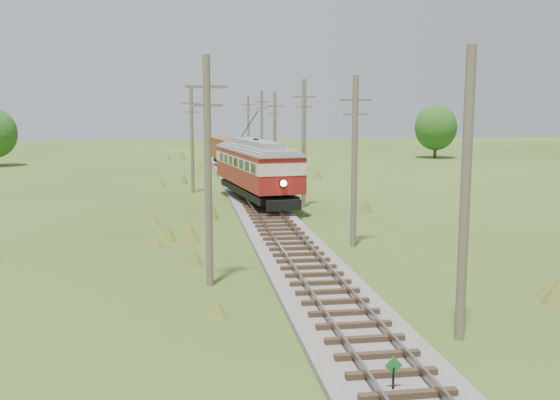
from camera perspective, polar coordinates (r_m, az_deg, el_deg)
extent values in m
cube|color=#605B54|center=(46.97, -2.37, -0.04)|extent=(3.60, 96.00, 0.25)
cube|color=#726659|center=(46.85, -3.24, 0.38)|extent=(0.08, 96.00, 0.17)
cube|color=#726659|center=(47.00, -1.50, 0.42)|extent=(0.08, 96.00, 0.17)
cube|color=#2D2116|center=(46.94, -2.37, 0.21)|extent=(2.40, 96.00, 0.16)
cylinder|color=black|center=(15.95, 10.30, -16.15)|extent=(0.06, 0.06, 0.80)
cube|color=#197429|center=(15.76, 10.35, -14.66)|extent=(0.45, 0.03, 0.45)
cube|color=black|center=(45.64, -2.21, 0.91)|extent=(4.41, 12.59, 0.50)
cube|color=maroon|center=(45.50, -2.21, 2.30)|extent=(5.03, 13.72, 1.23)
cube|color=beige|center=(45.41, -2.22, 3.56)|extent=(5.07, 13.79, 0.78)
cube|color=black|center=(45.41, -2.22, 3.56)|extent=(5.01, 13.20, 0.61)
cube|color=maroon|center=(45.37, -2.22, 4.27)|extent=(5.03, 13.72, 0.34)
cube|color=gray|center=(45.34, -2.23, 4.73)|extent=(5.11, 13.86, 0.42)
cube|color=gray|center=(45.32, -2.23, 5.21)|extent=(2.84, 10.15, 0.45)
sphere|color=#FFF2BF|center=(39.00, 0.32, 1.54)|extent=(0.40, 0.40, 0.40)
cylinder|color=black|center=(47.22, -2.86, 6.87)|extent=(0.82, 5.16, 2.16)
cylinder|color=black|center=(40.58, -1.53, -0.10)|extent=(0.26, 0.90, 0.89)
cylinder|color=black|center=(41.05, 0.73, 0.00)|extent=(0.26, 0.90, 0.89)
cylinder|color=black|center=(50.35, -4.60, 1.52)|extent=(0.26, 0.90, 0.89)
cylinder|color=black|center=(50.73, -2.75, 1.59)|extent=(0.26, 0.90, 0.89)
cube|color=black|center=(72.51, -4.62, 3.56)|extent=(3.48, 8.14, 0.55)
cube|color=brown|center=(72.40, -4.63, 4.64)|extent=(4.18, 9.10, 2.19)
cube|color=brown|center=(72.34, -4.64, 5.55)|extent=(4.27, 9.28, 0.13)
cylinder|color=black|center=(69.77, -4.78, 3.42)|extent=(0.27, 0.89, 0.88)
cylinder|color=black|center=(70.15, -3.47, 3.46)|extent=(0.27, 0.89, 0.88)
cylinder|color=black|center=(74.88, -5.69, 3.74)|extent=(0.27, 0.89, 0.88)
cylinder|color=black|center=(75.24, -4.46, 3.78)|extent=(0.27, 0.89, 0.88)
cone|color=gray|center=(60.07, 0.09, 2.30)|extent=(3.41, 3.41, 1.28)
cone|color=gray|center=(59.19, 1.06, 1.95)|extent=(1.92, 1.92, 0.75)
cylinder|color=brown|center=(19.20, 16.58, 0.29)|extent=(0.30, 0.30, 8.80)
cylinder|color=brown|center=(31.44, 6.82, 3.41)|extent=(0.30, 0.30, 8.60)
cube|color=brown|center=(31.33, 6.91, 9.07)|extent=(1.60, 0.12, 0.12)
cube|color=brown|center=(31.33, 6.89, 7.79)|extent=(1.20, 0.10, 0.10)
cylinder|color=brown|center=(44.04, 2.19, 5.13)|extent=(0.30, 0.30, 9.00)
cube|color=brown|center=(43.98, 2.21, 9.43)|extent=(1.60, 0.12, 0.12)
cube|color=brown|center=(43.97, 2.21, 8.51)|extent=(1.20, 0.10, 0.10)
cylinder|color=brown|center=(56.83, -0.48, 5.56)|extent=(0.30, 0.30, 8.40)
cube|color=brown|center=(56.76, -0.48, 8.59)|extent=(1.60, 0.12, 0.12)
cube|color=brown|center=(56.77, -0.48, 7.88)|extent=(1.20, 0.10, 0.10)
cylinder|color=brown|center=(69.75, -1.68, 6.28)|extent=(0.30, 0.30, 8.90)
cube|color=brown|center=(69.71, -1.69, 8.95)|extent=(1.60, 0.12, 0.12)
cube|color=brown|center=(69.70, -1.69, 8.38)|extent=(1.20, 0.10, 0.10)
cylinder|color=brown|center=(82.65, -2.92, 6.53)|extent=(0.30, 0.30, 8.70)
cube|color=brown|center=(82.61, -2.93, 8.71)|extent=(1.60, 0.12, 0.12)
cube|color=brown|center=(82.60, -2.93, 8.23)|extent=(1.20, 0.10, 0.10)
cylinder|color=brown|center=(24.33, -6.59, 2.46)|extent=(0.30, 0.30, 9.00)
cube|color=brown|center=(24.22, -6.72, 10.25)|extent=(1.60, 0.12, 0.12)
cube|color=brown|center=(24.21, -6.70, 8.59)|extent=(1.20, 0.10, 0.10)
cylinder|color=brown|center=(52.26, -8.05, 5.34)|extent=(0.30, 0.30, 8.60)
cube|color=brown|center=(52.20, -8.12, 8.74)|extent=(1.60, 0.12, 0.12)
cube|color=brown|center=(52.19, -8.11, 7.97)|extent=(1.20, 0.10, 0.10)
cylinder|color=#38281C|center=(91.37, 13.99, 4.53)|extent=(0.50, 0.50, 2.52)
ellipsoid|color=#1B4314|center=(91.23, 14.06, 6.46)|extent=(5.88, 5.88, 6.47)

